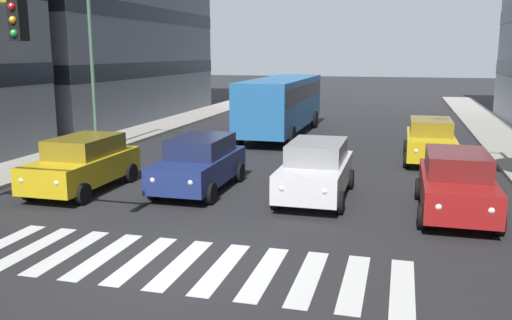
{
  "coord_description": "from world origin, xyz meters",
  "views": [
    {
      "loc": [
        -4.31,
        9.96,
        4.37
      ],
      "look_at": [
        -0.08,
        -5.79,
        1.12
      ],
      "focal_mm": 38.12,
      "sensor_mm": 36.0,
      "label": 1
    }
  ],
  "objects_px": {
    "street_lamp_right": "(103,50)",
    "car_row2_0": "(430,140)",
    "car_3": "(83,163)",
    "bus_behind_traffic": "(282,100)",
    "car_1": "(316,169)",
    "car_2": "(200,163)",
    "car_0": "(456,183)"
  },
  "relations": [
    {
      "from": "car_1",
      "to": "car_2",
      "type": "bearing_deg",
      "value": -0.16
    },
    {
      "from": "car_1",
      "to": "bus_behind_traffic",
      "type": "relative_size",
      "value": 0.42
    },
    {
      "from": "bus_behind_traffic",
      "to": "street_lamp_right",
      "type": "relative_size",
      "value": 1.51
    },
    {
      "from": "car_3",
      "to": "car_row2_0",
      "type": "xyz_separation_m",
      "value": [
        -10.89,
        -7.72,
        0.0
      ]
    },
    {
      "from": "car_3",
      "to": "bus_behind_traffic",
      "type": "height_order",
      "value": "bus_behind_traffic"
    },
    {
      "from": "street_lamp_right",
      "to": "car_1",
      "type": "bearing_deg",
      "value": 153.22
    },
    {
      "from": "car_0",
      "to": "street_lamp_right",
      "type": "height_order",
      "value": "street_lamp_right"
    },
    {
      "from": "car_2",
      "to": "street_lamp_right",
      "type": "distance_m",
      "value": 8.75
    },
    {
      "from": "car_1",
      "to": "street_lamp_right",
      "type": "bearing_deg",
      "value": -26.78
    },
    {
      "from": "car_2",
      "to": "car_3",
      "type": "xyz_separation_m",
      "value": [
        3.57,
        1.01,
        0.0
      ]
    },
    {
      "from": "car_3",
      "to": "street_lamp_right",
      "type": "xyz_separation_m",
      "value": [
        2.65,
        -6.02,
        3.56
      ]
    },
    {
      "from": "bus_behind_traffic",
      "to": "car_3",
      "type": "bearing_deg",
      "value": 74.96
    },
    {
      "from": "car_2",
      "to": "bus_behind_traffic",
      "type": "height_order",
      "value": "bus_behind_traffic"
    },
    {
      "from": "street_lamp_right",
      "to": "car_row2_0",
      "type": "bearing_deg",
      "value": -172.86
    },
    {
      "from": "car_2",
      "to": "car_3",
      "type": "height_order",
      "value": "same"
    },
    {
      "from": "car_0",
      "to": "car_2",
      "type": "bearing_deg",
      "value": -5.54
    },
    {
      "from": "car_3",
      "to": "street_lamp_right",
      "type": "bearing_deg",
      "value": -66.27
    },
    {
      "from": "car_2",
      "to": "street_lamp_right",
      "type": "relative_size",
      "value": 0.64
    },
    {
      "from": "car_3",
      "to": "street_lamp_right",
      "type": "relative_size",
      "value": 0.64
    },
    {
      "from": "car_row2_0",
      "to": "car_2",
      "type": "bearing_deg",
      "value": 42.53
    },
    {
      "from": "car_row2_0",
      "to": "bus_behind_traffic",
      "type": "distance_m",
      "value": 9.24
    },
    {
      "from": "car_0",
      "to": "car_row2_0",
      "type": "bearing_deg",
      "value": -87.23
    },
    {
      "from": "bus_behind_traffic",
      "to": "car_row2_0",
      "type": "bearing_deg",
      "value": 142.78
    },
    {
      "from": "car_0",
      "to": "bus_behind_traffic",
      "type": "bearing_deg",
      "value": -59.46
    },
    {
      "from": "car_1",
      "to": "car_3",
      "type": "distance_m",
      "value": 7.38
    },
    {
      "from": "car_1",
      "to": "street_lamp_right",
      "type": "relative_size",
      "value": 0.64
    },
    {
      "from": "car_0",
      "to": "car_3",
      "type": "height_order",
      "value": "same"
    },
    {
      "from": "bus_behind_traffic",
      "to": "car_2",
      "type": "bearing_deg",
      "value": 90.0
    },
    {
      "from": "car_0",
      "to": "car_2",
      "type": "height_order",
      "value": "same"
    },
    {
      "from": "car_0",
      "to": "car_row2_0",
      "type": "height_order",
      "value": "same"
    },
    {
      "from": "car_0",
      "to": "bus_behind_traffic",
      "type": "distance_m",
      "value": 15.15
    },
    {
      "from": "car_0",
      "to": "car_row2_0",
      "type": "relative_size",
      "value": 1.0
    }
  ]
}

